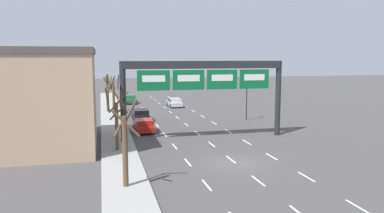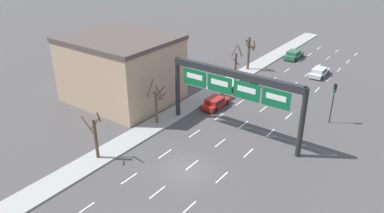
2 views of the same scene
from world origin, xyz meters
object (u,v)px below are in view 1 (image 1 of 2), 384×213
(tree_bare_closest, at_px, (108,90))
(sign_gantry, at_px, (205,79))
(car_red, at_px, (144,125))
(tree_bare_furthest, at_px, (125,145))
(car_black, at_px, (141,114))
(tree_bare_second, at_px, (114,98))
(tree_bare_third, at_px, (117,119))
(traffic_light_near_gantry, at_px, (247,92))
(car_silver, at_px, (175,102))
(car_green, at_px, (130,99))

(tree_bare_closest, bearing_deg, sign_gantry, -66.63)
(car_red, relative_size, tree_bare_closest, 0.83)
(car_red, height_order, tree_bare_furthest, tree_bare_furthest)
(car_red, distance_m, car_black, 6.91)
(tree_bare_closest, height_order, tree_bare_second, tree_bare_second)
(tree_bare_closest, bearing_deg, car_red, -77.65)
(tree_bare_third, xyz_separation_m, tree_bare_furthest, (0.07, -8.89, -0.12))
(car_red, bearing_deg, tree_bare_closest, 102.35)
(car_red, bearing_deg, traffic_light_near_gantry, 18.07)
(car_silver, distance_m, car_green, 8.65)
(car_silver, distance_m, tree_bare_third, 27.73)
(tree_bare_third, bearing_deg, traffic_light_near_gantry, 36.50)
(car_red, relative_size, tree_bare_second, 0.79)
(tree_bare_closest, bearing_deg, tree_bare_furthest, -89.44)
(traffic_light_near_gantry, bearing_deg, tree_bare_second, 161.07)
(car_silver, height_order, car_green, car_green)
(sign_gantry, bearing_deg, tree_bare_closest, 113.37)
(car_green, bearing_deg, tree_bare_closest, -110.26)
(car_silver, bearing_deg, tree_bare_furthest, -105.52)
(car_black, relative_size, tree_bare_closest, 0.91)
(traffic_light_near_gantry, distance_m, tree_bare_closest, 19.11)
(tree_bare_third, relative_size, tree_bare_furthest, 0.98)
(car_green, height_order, tree_bare_furthest, tree_bare_furthest)
(sign_gantry, bearing_deg, traffic_light_near_gantry, 48.77)
(car_silver, relative_size, traffic_light_near_gantry, 0.96)
(traffic_light_near_gantry, distance_m, tree_bare_third, 19.65)
(car_silver, xyz_separation_m, tree_bare_second, (-9.40, -8.91, 1.86))
(car_black, distance_m, traffic_light_near_gantry, 13.01)
(sign_gantry, xyz_separation_m, tree_bare_furthest, (-8.00, -11.77, -3.00))
(sign_gantry, relative_size, tree_bare_furthest, 3.02)
(car_green, relative_size, tree_bare_closest, 0.90)
(car_black, relative_size, tree_bare_second, 0.87)
(car_red, xyz_separation_m, traffic_light_near_gantry, (12.82, 4.18, 2.70))
(car_red, relative_size, tree_bare_third, 0.84)
(tree_bare_second, bearing_deg, car_red, -74.48)
(tree_bare_closest, bearing_deg, car_black, -65.06)
(sign_gantry, relative_size, car_silver, 3.35)
(car_green, relative_size, traffic_light_near_gantry, 0.96)
(car_silver, relative_size, tree_bare_third, 0.91)
(traffic_light_near_gantry, xyz_separation_m, tree_bare_closest, (-16.02, 10.41, -0.38))
(car_silver, distance_m, tree_bare_furthest, 36.15)
(tree_bare_furthest, bearing_deg, car_silver, 74.48)
(car_silver, height_order, tree_bare_closest, tree_bare_closest)
(tree_bare_furthest, bearing_deg, traffic_light_near_gantry, 52.62)
(tree_bare_closest, height_order, tree_bare_third, tree_bare_closest)
(car_black, height_order, tree_bare_third, tree_bare_third)
(car_green, xyz_separation_m, tree_bare_closest, (-3.55, -9.61, 2.27))
(tree_bare_second, bearing_deg, sign_gantry, -61.25)
(car_black, bearing_deg, tree_bare_third, -103.08)
(traffic_light_near_gantry, height_order, tree_bare_furthest, tree_bare_furthest)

